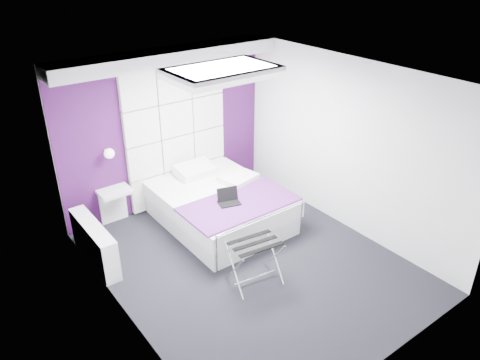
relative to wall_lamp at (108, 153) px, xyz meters
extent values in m
plane|color=black|center=(1.05, -2.06, -1.22)|extent=(4.40, 4.40, 0.00)
plane|color=white|center=(1.05, -2.06, 1.38)|extent=(4.40, 4.40, 0.00)
plane|color=silver|center=(1.05, 0.14, 0.08)|extent=(3.60, 0.00, 3.60)
plane|color=silver|center=(-0.75, -2.06, 0.08)|extent=(0.00, 4.40, 4.40)
plane|color=silver|center=(2.85, -2.06, 0.08)|extent=(0.00, 4.40, 4.40)
cube|color=#3B0F41|center=(1.05, 0.13, 0.08)|extent=(3.58, 0.02, 2.58)
cube|color=silver|center=(1.05, -0.11, 1.28)|extent=(3.58, 0.50, 0.20)
sphere|color=white|center=(0.00, 0.00, 0.00)|extent=(0.15, 0.15, 0.15)
cube|color=silver|center=(-0.64, -0.76, -0.92)|extent=(0.22, 1.20, 0.60)
cube|color=silver|center=(1.32, -0.96, -1.07)|extent=(1.59, 1.99, 0.30)
cube|color=white|center=(1.32, -0.96, -0.80)|extent=(1.63, 2.03, 0.25)
cube|color=#52195E|center=(1.32, -1.45, -0.66)|extent=(1.69, 0.90, 0.03)
cube|color=silver|center=(0.00, -0.04, -0.63)|extent=(0.48, 0.37, 0.05)
cube|color=black|center=(0.84, -2.42, -0.61)|extent=(0.62, 0.46, 0.01)
cube|color=black|center=(1.19, -1.38, -0.63)|extent=(0.31, 0.22, 0.02)
cube|color=black|center=(1.19, -1.27, -0.52)|extent=(0.31, 0.01, 0.21)
camera|label=1|loc=(-2.23, -6.20, 2.76)|focal=35.00mm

